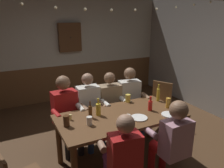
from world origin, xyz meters
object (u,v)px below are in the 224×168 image
(bottle_2, at_px, (158,94))
(person_5, at_px, (172,138))
(bottle_1, at_px, (98,109))
(pint_glass_1, at_px, (89,121))
(bottle_0, at_px, (150,105))
(person_3, at_px, (131,99))
(chair_empty_near_right, at_px, (159,103))
(pint_glass_4, at_px, (128,98))
(pint_glass_5, at_px, (129,123))
(bottle_3, at_px, (90,111))
(pint_glass_2, at_px, (128,119))
(wall_dart_cabinet, at_px, (70,37))
(person_4, at_px, (122,155))
(plate_0, at_px, (169,115))
(plate_1, at_px, (139,118))
(pint_glass_0, at_px, (66,121))
(person_2, at_px, (111,104))
(table_candle, at_px, (71,117))
(person_1, at_px, (90,107))
(dining_table, at_px, (120,122))
(person_0, at_px, (66,110))

(bottle_2, bearing_deg, person_5, -117.70)
(bottle_1, distance_m, pint_glass_1, 0.32)
(bottle_0, bearing_deg, person_3, 81.04)
(chair_empty_near_right, xyz_separation_m, bottle_0, (-0.79, -0.75, 0.39))
(pint_glass_4, height_order, pint_glass_5, pint_glass_4)
(bottle_3, height_order, pint_glass_2, bottle_3)
(chair_empty_near_right, height_order, wall_dart_cabinet, wall_dart_cabinet)
(person_4, bearing_deg, pint_glass_5, 58.16)
(plate_0, bearing_deg, person_3, 91.78)
(plate_1, bearing_deg, plate_0, -14.09)
(person_4, height_order, plate_1, person_4)
(pint_glass_0, bearing_deg, plate_1, -13.13)
(bottle_0, bearing_deg, chair_empty_near_right, 43.60)
(person_2, relative_size, bottle_0, 5.51)
(pint_glass_4, bearing_deg, person_3, 50.46)
(person_3, relative_size, bottle_2, 4.36)
(table_candle, bearing_deg, bottle_0, -11.16)
(pint_glass_0, relative_size, wall_dart_cabinet, 0.22)
(bottle_2, bearing_deg, person_1, 155.19)
(person_2, height_order, pint_glass_0, person_2)
(dining_table, bearing_deg, bottle_0, -6.48)
(table_candle, distance_m, bottle_2, 1.51)
(plate_0, height_order, pint_glass_1, pint_glass_1)
(bottle_0, distance_m, pint_glass_1, 0.98)
(person_5, bearing_deg, bottle_1, 127.09)
(person_0, relative_size, person_4, 1.07)
(plate_1, height_order, bottle_0, bottle_0)
(pint_glass_1, bearing_deg, pint_glass_5, -31.45)
(person_2, height_order, plate_0, person_2)
(pint_glass_2, relative_size, pint_glass_4, 0.85)
(dining_table, xyz_separation_m, table_candle, (-0.68, 0.17, 0.15))
(person_2, distance_m, pint_glass_4, 0.38)
(person_4, xyz_separation_m, plate_1, (0.53, 0.47, 0.14))
(person_4, xyz_separation_m, bottle_1, (0.07, 0.82, 0.23))
(person_0, height_order, person_3, person_0)
(person_0, relative_size, plate_1, 5.31)
(dining_table, bearing_deg, bottle_2, 13.83)
(pint_glass_0, height_order, pint_glass_5, pint_glass_0)
(dining_table, bearing_deg, pint_glass_4, 47.47)
(plate_0, xyz_separation_m, bottle_1, (-0.91, 0.46, 0.09))
(bottle_3, bearing_deg, bottle_0, -11.23)
(person_5, xyz_separation_m, pint_glass_2, (-0.38, 0.45, 0.16))
(person_5, height_order, bottle_0, person_5)
(person_5, bearing_deg, dining_table, 117.03)
(person_2, relative_size, person_3, 0.97)
(plate_1, bearing_deg, bottle_1, 143.08)
(bottle_1, bearing_deg, pint_glass_5, -66.75)
(bottle_0, bearing_deg, pint_glass_5, -152.04)
(person_1, distance_m, wall_dart_cabinet, 2.47)
(person_1, relative_size, bottle_3, 5.10)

